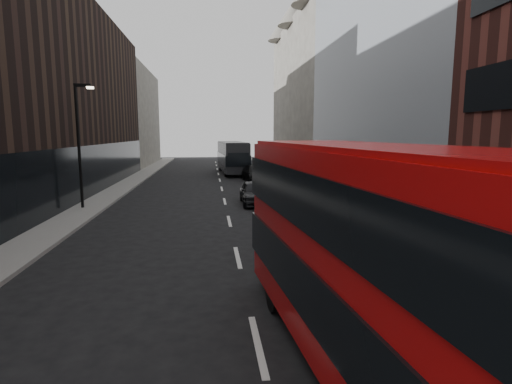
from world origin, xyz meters
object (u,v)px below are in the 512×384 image
object	(u,v)px
grey_bus	(232,157)
red_bus	(383,258)
street_lamp	(80,137)
car_b	(277,184)
car_c	(256,173)
car_a	(255,192)

from	to	relation	value
grey_bus	red_bus	bearing A→B (deg)	-92.56
street_lamp	car_b	world-z (taller)	street_lamp
red_bus	car_c	world-z (taller)	red_bus
grey_bus	car_b	world-z (taller)	grey_bus
red_bus	car_a	size ratio (longest dim) A/B	2.43
grey_bus	car_c	bearing A→B (deg)	-80.15
street_lamp	red_bus	world-z (taller)	street_lamp
car_b	car_c	world-z (taller)	car_c
red_bus	grey_bus	distance (m)	38.13
grey_bus	car_b	size ratio (longest dim) A/B	2.53
car_a	car_c	size ratio (longest dim) A/B	0.86
car_b	car_a	bearing A→B (deg)	-109.90
street_lamp	car_a	xyz separation A→B (m)	(10.08, 0.85, -3.44)
street_lamp	red_bus	size ratio (longest dim) A/B	0.66
street_lamp	car_a	size ratio (longest dim) A/B	1.61
car_c	red_bus	bearing A→B (deg)	-98.66
grey_bus	car_b	distance (m)	15.60
red_bus	car_c	bearing A→B (deg)	82.49
street_lamp	car_c	bearing A→B (deg)	48.37
street_lamp	car_c	size ratio (longest dim) A/B	1.39
car_a	street_lamp	bearing A→B (deg)	-174.85
grey_bus	car_b	xyz separation A→B (m)	(2.40, -15.37, -1.16)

